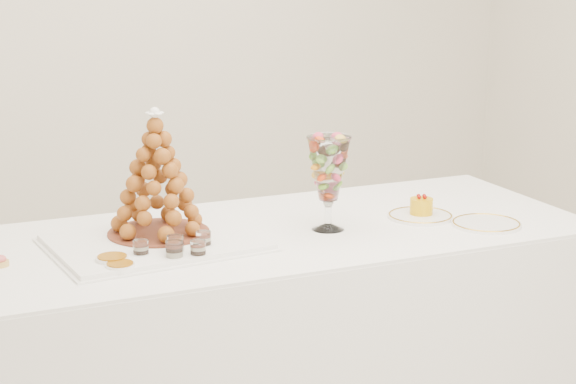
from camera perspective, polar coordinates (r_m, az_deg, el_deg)
buffet_table at (r=3.34m, az=-1.36°, el=-9.25°), size 2.25×1.02×0.84m
lace_tray at (r=3.08m, az=-7.87°, el=-2.99°), size 0.64×0.49×0.02m
macaron_vase at (r=3.18m, az=2.42°, el=1.33°), size 0.14×0.14×0.31m
cake_plate at (r=3.40m, az=7.84°, el=-1.43°), size 0.23×0.23×0.01m
spare_plate at (r=3.34m, az=11.66°, el=-1.87°), size 0.24×0.24×0.01m
pink_tart at (r=2.98m, az=-16.71°, el=-3.96°), size 0.05×0.05×0.03m
verrine_a at (r=2.94m, az=-8.71°, el=-3.43°), size 0.06×0.06×0.06m
verrine_b at (r=2.94m, az=-6.68°, el=-3.24°), size 0.06×0.06×0.07m
verrine_c at (r=3.00m, az=-5.03°, el=-2.92°), size 0.06×0.06×0.06m
verrine_d at (r=2.89m, az=-6.75°, el=-3.56°), size 0.06×0.06×0.07m
verrine_e at (r=2.91m, az=-5.35°, el=-3.48°), size 0.06×0.06×0.06m
ramekin_back at (r=2.90m, az=-10.37°, el=-4.09°), size 0.10×0.10×0.03m
ramekin_front at (r=2.84m, az=-9.91°, el=-4.48°), size 0.09×0.09×0.03m
croquembouche at (r=3.09m, az=-7.79°, el=1.11°), size 0.33×0.33×0.41m
mousse_cake at (r=3.40m, az=7.91°, el=-0.82°), size 0.08×0.08×0.07m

